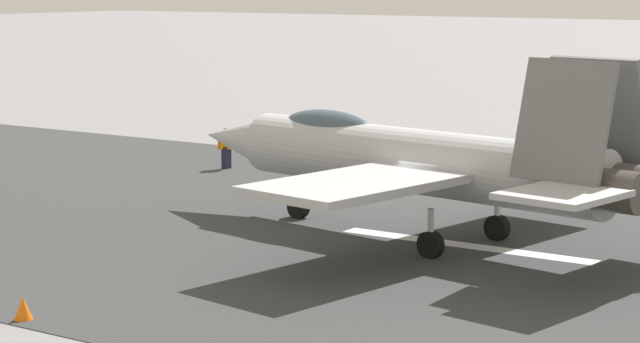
# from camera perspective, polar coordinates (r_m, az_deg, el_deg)

# --- Properties ---
(ground_plane) EXTENTS (400.00, 400.00, 0.00)m
(ground_plane) POSITION_cam_1_polar(r_m,az_deg,el_deg) (35.65, 6.24, -3.42)
(ground_plane) COLOR gray
(runway_strip) EXTENTS (240.00, 26.00, 0.02)m
(runway_strip) POSITION_cam_1_polar(r_m,az_deg,el_deg) (35.64, 6.26, -3.41)
(runway_strip) COLOR #353838
(runway_strip) RESTS_ON ground
(fighter_jet) EXTENTS (17.36, 13.92, 5.63)m
(fighter_jet) POSITION_cam_1_polar(r_m,az_deg,el_deg) (35.74, 4.51, 0.60)
(fighter_jet) COLOR #B3B5BA
(fighter_jet) RESTS_ON ground
(crew_person) EXTENTS (0.63, 0.45, 1.71)m
(crew_person) POSITION_cam_1_polar(r_m,az_deg,el_deg) (49.57, -4.43, 1.10)
(crew_person) COLOR #1E2338
(crew_person) RESTS_ON ground
(marker_cone_mid) EXTENTS (0.44, 0.44, 0.55)m
(marker_cone_mid) POSITION_cam_1_polar(r_m,az_deg,el_deg) (28.40, -13.78, -6.28)
(marker_cone_mid) COLOR orange
(marker_cone_mid) RESTS_ON ground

